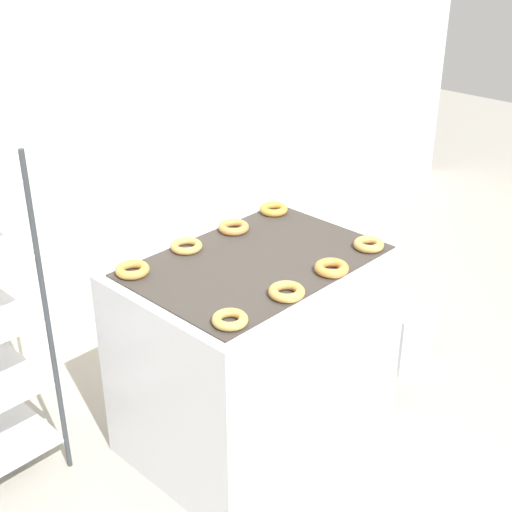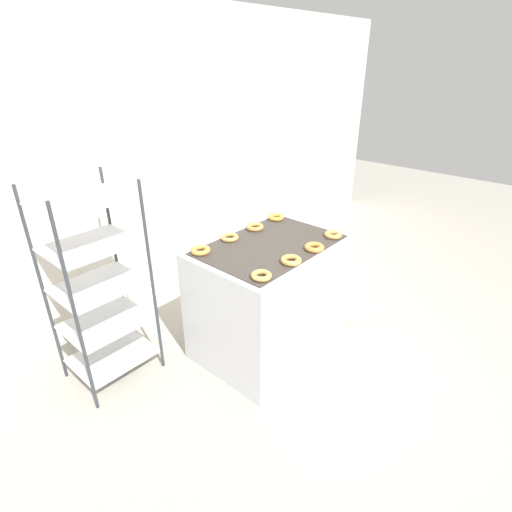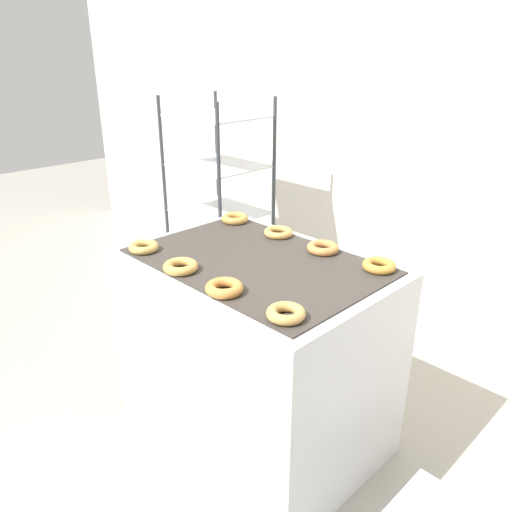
{
  "view_description": "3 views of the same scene",
  "coord_description": "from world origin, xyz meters",
  "px_view_note": "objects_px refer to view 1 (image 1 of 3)",
  "views": [
    {
      "loc": [
        -2.05,
        -1.3,
        2.45
      ],
      "look_at": [
        0.0,
        0.67,
        1.0
      ],
      "focal_mm": 50.0,
      "sensor_mm": 36.0,
      "label": 1
    },
    {
      "loc": [
        -2.21,
        -1.13,
        2.31
      ],
      "look_at": [
        0.0,
        0.82,
        0.83
      ],
      "focal_mm": 28.0,
      "sensor_mm": 36.0,
      "label": 2
    },
    {
      "loc": [
        1.48,
        -0.79,
        1.87
      ],
      "look_at": [
        0.0,
        0.67,
        1.0
      ],
      "focal_mm": 35.0,
      "sensor_mm": 36.0,
      "label": 3
    }
  ],
  "objects_px": {
    "donut_near_left": "(230,320)",
    "donut_far_midright": "(234,227)",
    "donut_near_midright": "(332,268)",
    "donut_far_left": "(132,270)",
    "donut_far_midleft": "(186,246)",
    "donut_far_right": "(274,209)",
    "glaze_bin": "(396,329)",
    "fryer_machine": "(256,351)",
    "donut_near_midleft": "(287,292)",
    "donut_near_right": "(369,244)"
  },
  "relations": [
    {
      "from": "donut_near_right",
      "to": "donut_far_left",
      "type": "bearing_deg",
      "value": 147.19
    },
    {
      "from": "donut_far_midright",
      "to": "donut_far_right",
      "type": "xyz_separation_m",
      "value": [
        0.3,
        0.01,
        -0.0
      ]
    },
    {
      "from": "donut_near_midleft",
      "to": "donut_far_right",
      "type": "relative_size",
      "value": 1.04
    },
    {
      "from": "donut_far_left",
      "to": "glaze_bin",
      "type": "bearing_deg",
      "value": -15.43
    },
    {
      "from": "fryer_machine",
      "to": "donut_far_right",
      "type": "relative_size",
      "value": 8.29
    },
    {
      "from": "donut_near_right",
      "to": "donut_far_right",
      "type": "height_order",
      "value": "same"
    },
    {
      "from": "donut_far_right",
      "to": "donut_near_left",
      "type": "bearing_deg",
      "value": -146.24
    },
    {
      "from": "donut_near_left",
      "to": "donut_far_midleft",
      "type": "xyz_separation_m",
      "value": [
        0.31,
        0.61,
        -0.0
      ]
    },
    {
      "from": "donut_near_left",
      "to": "donut_near_right",
      "type": "height_order",
      "value": "donut_near_right"
    },
    {
      "from": "donut_far_left",
      "to": "donut_far_midright",
      "type": "relative_size",
      "value": 0.99
    },
    {
      "from": "donut_near_right",
      "to": "donut_far_midleft",
      "type": "bearing_deg",
      "value": 134.8
    },
    {
      "from": "donut_far_midright",
      "to": "glaze_bin",
      "type": "bearing_deg",
      "value": -24.86
    },
    {
      "from": "donut_near_right",
      "to": "donut_near_midleft",
      "type": "bearing_deg",
      "value": -178.17
    },
    {
      "from": "fryer_machine",
      "to": "donut_near_right",
      "type": "xyz_separation_m",
      "value": [
        0.45,
        -0.29,
        0.51
      ]
    },
    {
      "from": "donut_far_right",
      "to": "donut_far_midright",
      "type": "bearing_deg",
      "value": -178.08
    },
    {
      "from": "glaze_bin",
      "to": "donut_near_midright",
      "type": "relative_size",
      "value": 2.4
    },
    {
      "from": "donut_far_midleft",
      "to": "donut_far_right",
      "type": "bearing_deg",
      "value": -0.08
    },
    {
      "from": "fryer_machine",
      "to": "donut_near_midright",
      "type": "height_order",
      "value": "donut_near_midright"
    },
    {
      "from": "donut_near_left",
      "to": "donut_near_midleft",
      "type": "xyz_separation_m",
      "value": [
        0.31,
        -0.01,
        0.0
      ]
    },
    {
      "from": "fryer_machine",
      "to": "donut_far_left",
      "type": "relative_size",
      "value": 8.07
    },
    {
      "from": "donut_far_right",
      "to": "donut_far_left",
      "type": "bearing_deg",
      "value": -179.37
    },
    {
      "from": "glaze_bin",
      "to": "donut_near_right",
      "type": "height_order",
      "value": "donut_near_right"
    },
    {
      "from": "donut_far_left",
      "to": "donut_far_midleft",
      "type": "xyz_separation_m",
      "value": [
        0.32,
        0.01,
        -0.0
      ]
    },
    {
      "from": "fryer_machine",
      "to": "donut_far_midleft",
      "type": "xyz_separation_m",
      "value": [
        -0.15,
        0.31,
        0.51
      ]
    },
    {
      "from": "fryer_machine",
      "to": "donut_far_midleft",
      "type": "height_order",
      "value": "donut_far_midleft"
    },
    {
      "from": "fryer_machine",
      "to": "glaze_bin",
      "type": "height_order",
      "value": "fryer_machine"
    },
    {
      "from": "fryer_machine",
      "to": "donut_near_midleft",
      "type": "height_order",
      "value": "donut_near_midleft"
    },
    {
      "from": "donut_near_right",
      "to": "fryer_machine",
      "type": "bearing_deg",
      "value": 146.78
    },
    {
      "from": "donut_near_midleft",
      "to": "donut_far_right",
      "type": "xyz_separation_m",
      "value": [
        0.59,
        0.62,
        -0.0
      ]
    },
    {
      "from": "donut_near_left",
      "to": "donut_far_left",
      "type": "height_order",
      "value": "donut_far_left"
    },
    {
      "from": "donut_far_right",
      "to": "glaze_bin",
      "type": "bearing_deg",
      "value": -35.37
    },
    {
      "from": "glaze_bin",
      "to": "fryer_machine",
      "type": "bearing_deg",
      "value": 173.29
    },
    {
      "from": "donut_far_left",
      "to": "donut_far_right",
      "type": "height_order",
      "value": "donut_far_left"
    },
    {
      "from": "donut_near_right",
      "to": "donut_far_midright",
      "type": "height_order",
      "value": "same"
    },
    {
      "from": "donut_far_left",
      "to": "donut_far_midright",
      "type": "distance_m",
      "value": 0.61
    },
    {
      "from": "donut_near_left",
      "to": "donut_far_midright",
      "type": "bearing_deg",
      "value": 44.55
    },
    {
      "from": "glaze_bin",
      "to": "donut_near_midleft",
      "type": "relative_size",
      "value": 2.39
    },
    {
      "from": "donut_near_midright",
      "to": "donut_far_midright",
      "type": "xyz_separation_m",
      "value": [
        0.01,
        0.61,
        -0.0
      ]
    },
    {
      "from": "donut_near_left",
      "to": "donut_far_left",
      "type": "bearing_deg",
      "value": 91.05
    },
    {
      "from": "donut_far_right",
      "to": "donut_near_right",
      "type": "bearing_deg",
      "value": -90.01
    },
    {
      "from": "fryer_machine",
      "to": "donut_near_right",
      "type": "relative_size",
      "value": 8.47
    },
    {
      "from": "fryer_machine",
      "to": "donut_near_midleft",
      "type": "distance_m",
      "value": 0.62
    },
    {
      "from": "donut_near_left",
      "to": "donut_far_midright",
      "type": "xyz_separation_m",
      "value": [
        0.6,
        0.59,
        0.0
      ]
    },
    {
      "from": "glaze_bin",
      "to": "donut_near_midright",
      "type": "height_order",
      "value": "donut_near_midright"
    },
    {
      "from": "donut_far_midleft",
      "to": "donut_far_midright",
      "type": "bearing_deg",
      "value": -2.12
    },
    {
      "from": "donut_far_left",
      "to": "donut_far_right",
      "type": "distance_m",
      "value": 0.92
    },
    {
      "from": "donut_near_left",
      "to": "donut_near_midright",
      "type": "xyz_separation_m",
      "value": [
        0.6,
        -0.02,
        0.0
      ]
    },
    {
      "from": "donut_far_midleft",
      "to": "donut_near_midright",
      "type": "bearing_deg",
      "value": -64.98
    },
    {
      "from": "donut_far_midright",
      "to": "fryer_machine",
      "type": "bearing_deg",
      "value": -116.73
    },
    {
      "from": "donut_near_midleft",
      "to": "donut_near_midright",
      "type": "xyz_separation_m",
      "value": [
        0.29,
        -0.0,
        0.0
      ]
    }
  ]
}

